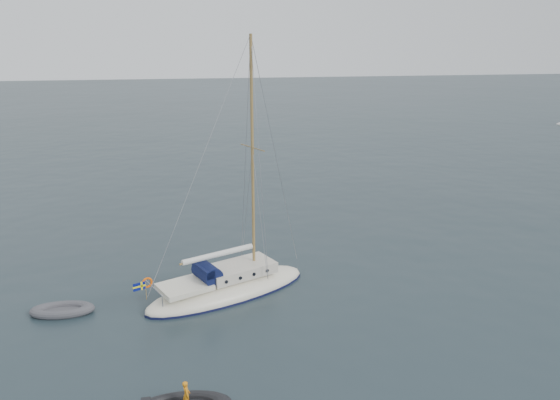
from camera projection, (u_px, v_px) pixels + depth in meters
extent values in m
plane|color=black|center=(268.00, 299.00, 26.68)|extent=(300.00, 300.00, 0.00)
ellipsoid|color=silver|center=(228.00, 291.00, 27.27)|extent=(8.70, 2.71, 1.45)
cube|color=beige|center=(241.00, 271.00, 27.10)|extent=(3.48, 1.84, 0.53)
cube|color=silver|center=(180.00, 279.00, 26.63)|extent=(2.32, 1.84, 0.24)
cylinder|color=#0D1438|center=(205.00, 269.00, 26.71)|extent=(0.93, 1.59, 0.93)
cube|color=#0D1438|center=(201.00, 266.00, 26.62)|extent=(0.43, 1.59, 0.39)
cylinder|color=olive|center=(257.00, 162.00, 25.66)|extent=(0.14, 0.14, 11.60)
cylinder|color=olive|center=(257.00, 150.00, 25.49)|extent=(0.05, 2.13, 0.05)
cylinder|color=olive|center=(217.00, 254.00, 26.60)|extent=(4.06, 0.10, 0.10)
cylinder|color=silver|center=(217.00, 253.00, 26.59)|extent=(3.77, 0.27, 0.27)
cylinder|color=#97989F|center=(147.00, 273.00, 26.24)|extent=(0.04, 2.13, 0.04)
torus|color=#F35706|center=(147.00, 269.00, 26.78)|extent=(0.52, 0.10, 0.52)
cylinder|color=olive|center=(140.00, 276.00, 26.21)|extent=(0.03, 0.03, 0.87)
cube|color=navy|center=(133.00, 271.00, 26.08)|extent=(0.58, 0.02, 0.37)
cube|color=yellow|center=(133.00, 271.00, 26.08)|extent=(0.60, 0.03, 0.09)
cube|color=yellow|center=(136.00, 270.00, 26.10)|extent=(0.09, 0.03, 0.39)
cylinder|color=black|center=(215.00, 266.00, 27.75)|extent=(0.17, 0.06, 0.17)
cylinder|color=black|center=(217.00, 281.00, 26.01)|extent=(0.17, 0.06, 0.17)
cylinder|color=black|center=(230.00, 265.00, 27.89)|extent=(0.17, 0.06, 0.17)
cylinder|color=black|center=(233.00, 280.00, 26.14)|extent=(0.17, 0.06, 0.17)
cylinder|color=black|center=(245.00, 264.00, 28.02)|extent=(0.17, 0.06, 0.17)
cylinder|color=black|center=(249.00, 279.00, 26.27)|extent=(0.17, 0.06, 0.17)
cylinder|color=black|center=(260.00, 263.00, 28.15)|extent=(0.17, 0.06, 0.17)
cylinder|color=black|center=(265.00, 277.00, 26.40)|extent=(0.17, 0.06, 0.17)
cube|color=#444348|center=(62.00, 311.00, 25.27)|extent=(1.78, 0.73, 0.10)
imported|color=orange|center=(186.00, 395.00, 18.46)|extent=(0.30, 0.42, 1.06)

